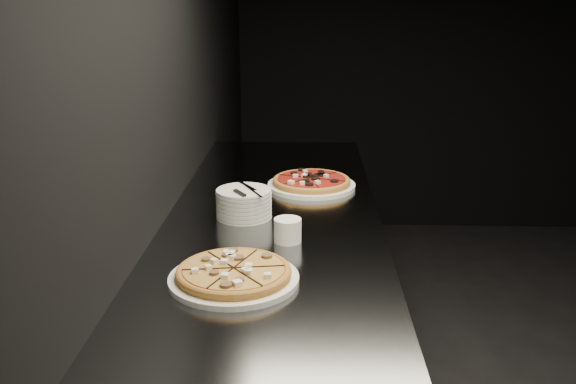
{
  "coord_description": "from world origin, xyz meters",
  "views": [
    {
      "loc": [
        -2.01,
        -2.08,
        1.66
      ],
      "look_at": [
        -2.08,
        0.09,
        0.99
      ],
      "focal_mm": 40.0,
      "sensor_mm": 36.0,
      "label": 1
    }
  ],
  "objects_px": {
    "pizza_mushroom": "(234,274)",
    "ramekin": "(288,230)",
    "pizza_tomato": "(311,182)",
    "cutlery": "(245,190)",
    "plate_stack": "(244,203)",
    "counter": "(274,338)"
  },
  "relations": [
    {
      "from": "plate_stack",
      "to": "cutlery",
      "type": "distance_m",
      "value": 0.05
    },
    {
      "from": "pizza_mushroom",
      "to": "cutlery",
      "type": "height_order",
      "value": "cutlery"
    },
    {
      "from": "counter",
      "to": "pizza_mushroom",
      "type": "distance_m",
      "value": 0.7
    },
    {
      "from": "pizza_mushroom",
      "to": "ramekin",
      "type": "bearing_deg",
      "value": 65.79
    },
    {
      "from": "counter",
      "to": "pizza_tomato",
      "type": "bearing_deg",
      "value": 70.88
    },
    {
      "from": "plate_stack",
      "to": "ramekin",
      "type": "xyz_separation_m",
      "value": [
        0.16,
        -0.23,
        -0.01
      ]
    },
    {
      "from": "counter",
      "to": "pizza_tomato",
      "type": "xyz_separation_m",
      "value": [
        0.13,
        0.39,
        0.48
      ]
    },
    {
      "from": "cutlery",
      "to": "pizza_mushroom",
      "type": "bearing_deg",
      "value": -120.03
    },
    {
      "from": "counter",
      "to": "cutlery",
      "type": "relative_size",
      "value": 12.42
    },
    {
      "from": "pizza_tomato",
      "to": "plate_stack",
      "type": "bearing_deg",
      "value": -122.86
    },
    {
      "from": "pizza_mushroom",
      "to": "plate_stack",
      "type": "height_order",
      "value": "plate_stack"
    },
    {
      "from": "pizza_mushroom",
      "to": "cutlery",
      "type": "distance_m",
      "value": 0.52
    },
    {
      "from": "pizza_tomato",
      "to": "cutlery",
      "type": "bearing_deg",
      "value": -121.01
    },
    {
      "from": "counter",
      "to": "pizza_mushroom",
      "type": "relative_size",
      "value": 6.93
    },
    {
      "from": "counter",
      "to": "ramekin",
      "type": "relative_size",
      "value": 28.45
    },
    {
      "from": "pizza_mushroom",
      "to": "plate_stack",
      "type": "relative_size",
      "value": 1.86
    },
    {
      "from": "ramekin",
      "to": "pizza_tomato",
      "type": "bearing_deg",
      "value": 82.74
    },
    {
      "from": "plate_stack",
      "to": "cutlery",
      "type": "xyz_separation_m",
      "value": [
        0.01,
        -0.01,
        0.05
      ]
    },
    {
      "from": "pizza_tomato",
      "to": "cutlery",
      "type": "height_order",
      "value": "cutlery"
    },
    {
      "from": "counter",
      "to": "pizza_tomato",
      "type": "relative_size",
      "value": 6.18
    },
    {
      "from": "plate_stack",
      "to": "counter",
      "type": "bearing_deg",
      "value": -13.23
    },
    {
      "from": "pizza_tomato",
      "to": "ramekin",
      "type": "distance_m",
      "value": 0.6
    }
  ]
}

